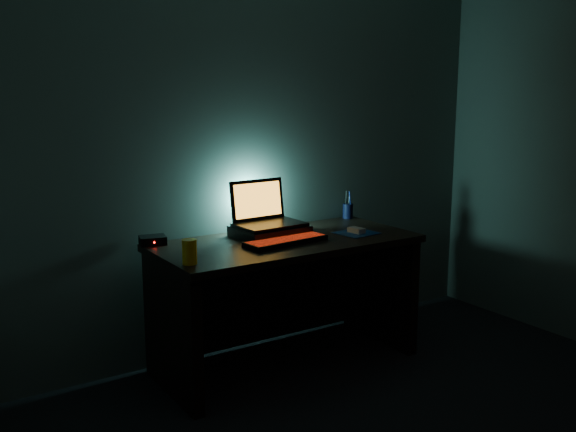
# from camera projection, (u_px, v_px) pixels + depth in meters

# --- Properties ---
(room) EXTENTS (3.50, 4.00, 2.50)m
(room) POSITION_uv_depth(u_px,v_px,m) (540.00, 188.00, 2.21)
(room) COLOR black
(room) RESTS_ON ground
(desk) EXTENTS (1.50, 0.70, 0.75)m
(desk) POSITION_uv_depth(u_px,v_px,m) (281.00, 281.00, 3.73)
(desk) COLOR black
(desk) RESTS_ON ground
(riser) EXTENTS (0.41, 0.32, 0.06)m
(riser) POSITION_uv_depth(u_px,v_px,m) (270.00, 231.00, 3.72)
(riser) COLOR black
(riser) RESTS_ON desk
(laptop) EXTENTS (0.39, 0.30, 0.26)m
(laptop) POSITION_uv_depth(u_px,v_px,m) (265.00, 215.00, 3.74)
(laptop) COLOR black
(laptop) RESTS_ON riser
(keyboard) EXTENTS (0.50, 0.20, 0.03)m
(keyboard) POSITION_uv_depth(u_px,v_px,m) (286.00, 241.00, 3.54)
(keyboard) COLOR black
(keyboard) RESTS_ON desk
(mousepad) EXTENTS (0.24, 0.22, 0.00)m
(mousepad) POSITION_uv_depth(u_px,v_px,m) (356.00, 233.00, 3.80)
(mousepad) COLOR #0B234F
(mousepad) RESTS_ON desk
(mouse) EXTENTS (0.07, 0.10, 0.03)m
(mouse) POSITION_uv_depth(u_px,v_px,m) (356.00, 230.00, 3.80)
(mouse) COLOR gray
(mouse) RESTS_ON mousepad
(pen_cup) EXTENTS (0.09, 0.09, 0.10)m
(pen_cup) POSITION_uv_depth(u_px,v_px,m) (348.00, 211.00, 4.24)
(pen_cup) COLOR black
(pen_cup) RESTS_ON desk
(juice_glass) EXTENTS (0.09, 0.09, 0.12)m
(juice_glass) POSITION_uv_depth(u_px,v_px,m) (189.00, 252.00, 3.11)
(juice_glass) COLOR #F7B40D
(juice_glass) RESTS_ON desk
(router) EXTENTS (0.16, 0.14, 0.05)m
(router) POSITION_uv_depth(u_px,v_px,m) (153.00, 240.00, 3.52)
(router) COLOR black
(router) RESTS_ON desk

